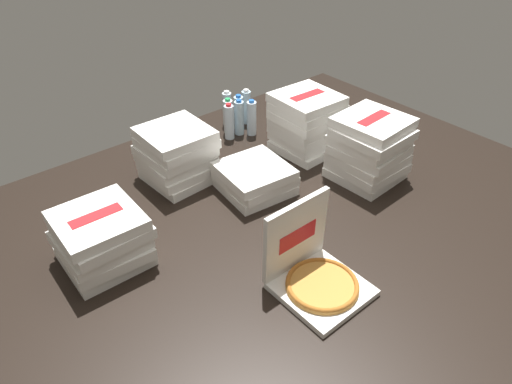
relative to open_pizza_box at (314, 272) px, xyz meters
name	(u,v)px	position (x,y,z in m)	size (l,w,h in m)	color
ground_plane	(277,221)	(0.18, 0.43, -0.09)	(3.20, 2.40, 0.02)	black
open_pizza_box	(314,272)	(0.00, 0.00, 0.00)	(0.34, 0.35, 0.37)	white
pizza_stack_right_far	(369,149)	(0.82, 0.40, 0.10)	(0.38, 0.38, 0.36)	white
pizza_stack_center_far	(102,239)	(-0.61, 0.70, 0.05)	(0.37, 0.37, 0.26)	white
pizza_stack_left_mid	(177,155)	(0.01, 1.06, 0.08)	(0.37, 0.37, 0.31)	white
pizza_stack_left_far	(255,178)	(0.26, 0.70, 0.00)	(0.39, 0.38, 0.15)	white
pizza_stack_left_near	(307,123)	(0.78, 0.84, 0.10)	(0.38, 0.37, 0.36)	white
water_bottle_0	(246,107)	(0.73, 1.35, 0.04)	(0.06, 0.06, 0.24)	silver
water_bottle_1	(239,113)	(0.64, 1.31, 0.04)	(0.06, 0.06, 0.24)	silver
water_bottle_2	(228,116)	(0.55, 1.31, 0.04)	(0.06, 0.06, 0.24)	white
water_bottle_3	(227,109)	(0.62, 1.41, 0.04)	(0.06, 0.06, 0.24)	silver
water_bottle_4	(229,122)	(0.51, 1.25, 0.04)	(0.06, 0.06, 0.24)	silver
water_bottle_5	(252,118)	(0.65, 1.20, 0.04)	(0.06, 0.06, 0.24)	silver
water_bottle_6	(239,118)	(0.59, 1.26, 0.04)	(0.06, 0.06, 0.24)	silver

